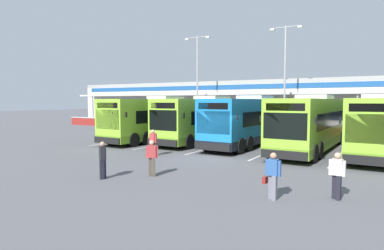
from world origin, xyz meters
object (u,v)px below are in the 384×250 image
coach_bus_centre (250,122)px  coach_bus_right_centre (311,124)px  coach_bus_leftmost (159,119)px  coach_bus_left_centre (207,120)px  pedestrian_child (337,174)px  pedestrian_near_bin (152,157)px  pedestrian_in_dark_coat (153,142)px  lamp_post_west (197,76)px  coach_bus_rightmost (379,126)px  pedestrian_with_handbag (273,175)px  lamp_post_centre (285,72)px  pedestrian_approaching_bus (103,159)px

coach_bus_centre → coach_bus_right_centre: (4.60, -0.84, 0.00)m
coach_bus_leftmost → coach_bus_right_centre: bearing=-0.4°
coach_bus_left_centre → coach_bus_right_centre: (8.52, -1.09, 0.00)m
pedestrian_child → pedestrian_near_bin: (-7.61, -0.32, 0.00)m
coach_bus_left_centre → pedestrian_in_dark_coat: coach_bus_left_centre is taller
coach_bus_left_centre → pedestrian_child: coach_bus_left_centre is taller
coach_bus_right_centre → pedestrian_in_dark_coat: size_ratio=7.55×
coach_bus_leftmost → lamp_post_west: (-2.59, 11.38, 4.50)m
coach_bus_rightmost → pedestrian_in_dark_coat: (-11.92, -7.44, -0.91)m
coach_bus_left_centre → lamp_post_west: (-6.69, 10.37, 4.50)m
pedestrian_with_handbag → lamp_post_west: lamp_post_west is taller
coach_bus_leftmost → coach_bus_rightmost: same height
coach_bus_rightmost → coach_bus_centre: bearing=176.4°
coach_bus_centre → lamp_post_centre: 11.30m
coach_bus_left_centre → coach_bus_centre: (3.91, -0.25, 0.00)m
pedestrian_near_bin → pedestrian_approaching_bus: bearing=-136.1°
pedestrian_child → pedestrian_in_dark_coat: bearing=159.2°
pedestrian_in_dark_coat → pedestrian_approaching_bus: (1.72, -5.93, 0.00)m
coach_bus_leftmost → pedestrian_near_bin: size_ratio=7.55×
coach_bus_rightmost → pedestrian_approaching_bus: (-10.20, -13.36, -0.91)m
lamp_post_west → coach_bus_centre: bearing=-45.1°
coach_bus_leftmost → lamp_post_centre: (7.85, 11.13, 4.50)m
pedestrian_with_handbag → pedestrian_near_bin: (-5.71, 0.79, 0.02)m
pedestrian_child → pedestrian_approaching_bus: bearing=-168.9°
coach_bus_left_centre → coach_bus_rightmost: size_ratio=1.00×
coach_bus_rightmost → pedestrian_approaching_bus: bearing=-127.3°
pedestrian_approaching_bus → lamp_post_centre: 24.91m
coach_bus_leftmost → pedestrian_in_dark_coat: size_ratio=7.55×
coach_bus_left_centre → pedestrian_with_handbag: coach_bus_left_centre is taller
lamp_post_west → pedestrian_with_handbag: bearing=-55.7°
coach_bus_centre → pedestrian_with_handbag: 14.40m
pedestrian_with_handbag → pedestrian_in_dark_coat: size_ratio=1.00×
lamp_post_west → coach_bus_leftmost: bearing=-77.2°
pedestrian_child → coach_bus_rightmost: bearing=84.8°
coach_bus_leftmost → pedestrian_child: size_ratio=7.55×
coach_bus_left_centre → coach_bus_right_centre: same height
pedestrian_in_dark_coat → coach_bus_leftmost: bearing=123.1°
pedestrian_with_handbag → pedestrian_approaching_bus: bearing=-174.6°
coach_bus_centre → pedestrian_in_dark_coat: coach_bus_centre is taller
coach_bus_right_centre → pedestrian_child: size_ratio=7.55×
pedestrian_approaching_bus → pedestrian_with_handbag: bearing=5.4°
coach_bus_leftmost → pedestrian_approaching_bus: (6.42, -13.14, -0.91)m
coach_bus_rightmost → pedestrian_in_dark_coat: bearing=-148.0°
coach_bus_left_centre → coach_bus_right_centre: size_ratio=1.00×
lamp_post_west → pedestrian_in_dark_coat: bearing=-68.6°
coach_bus_leftmost → coach_bus_rightmost: size_ratio=1.00×
pedestrian_with_handbag → lamp_post_west: size_ratio=0.15×
coach_bus_left_centre → coach_bus_centre: 3.92m
coach_bus_rightmost → pedestrian_child: 11.65m
coach_bus_left_centre → coach_bus_rightmost: same height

